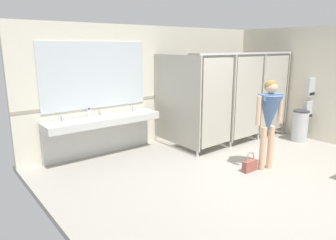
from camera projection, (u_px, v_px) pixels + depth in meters
name	position (u px, v px, depth m)	size (l,w,h in m)	color
ground_plane	(260.00, 181.00, 5.35)	(6.42, 6.36, 0.10)	#9E998E
wall_back	(158.00, 85.00, 7.30)	(6.42, 0.12, 2.63)	beige
wall_back_tile_band	(160.00, 96.00, 7.31)	(6.42, 0.01, 0.06)	#9E937F
vanity_counter	(102.00, 127.00, 6.31)	(2.33, 0.54, 0.94)	silver
mirror_panel	(95.00, 75.00, 6.22)	(2.23, 0.02, 1.31)	silver
bathroom_stalls	(231.00, 95.00, 7.34)	(3.04, 1.52, 2.06)	#B2AD9E
paper_towel_dispenser_upper	(311.00, 87.00, 7.33)	(0.36, 0.13, 0.42)	#B7BABF
paper_towel_dispenser_lower	(308.00, 109.00, 7.46)	(0.37, 0.13, 0.41)	#B7BABF
trash_bin	(300.00, 126.00, 7.35)	(0.36, 0.36, 0.73)	#B7BABF
person_standing	(269.00, 114.00, 5.51)	(0.56, 0.48, 1.63)	#DBAD89
handbag	(250.00, 165.00, 5.60)	(0.31, 0.10, 0.36)	#934C42
soap_dispenser	(89.00, 113.00, 6.17)	(0.07, 0.07, 0.18)	white
paper_cup	(139.00, 111.00, 6.55)	(0.07, 0.07, 0.09)	white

